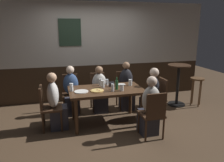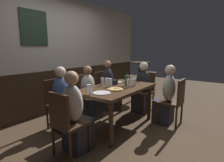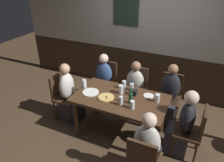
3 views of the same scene
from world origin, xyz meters
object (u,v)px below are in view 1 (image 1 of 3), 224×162
object	(u,v)px
pizza	(97,91)
side_bar_table	(178,82)
plate_white_small	(121,84)
chair_right_near	(153,113)
person_right_far	(126,90)
person_left_far	(71,94)
pint_glass_amber	(107,82)
chair_mid_far	(98,89)
person_head_east	(151,97)
dining_table	(106,93)
bar_stool	(197,84)
plate_white_large	(81,91)
chair_left_far	(71,91)
tumbler_water	(113,88)
beer_bottle_green	(117,85)
pint_glass_pale	(130,83)
chair_head_east	(158,96)
person_right_near	(149,110)
person_mid_far	(100,93)
person_head_west	(56,106)
highball_clear	(103,84)
tumbler_short	(101,83)
beer_glass_half	(122,88)
chair_right_far	(124,87)
condiment_caddy	(112,84)
pint_glass_stout	(71,88)

from	to	relation	value
pizza	side_bar_table	xyz separation A→B (m)	(2.20, 0.69, -0.14)
pizza	plate_white_small	size ratio (longest dim) A/B	1.58
chair_right_near	person_right_far	world-z (taller)	person_right_far
person_left_far	pint_glass_amber	distance (m)	0.90
chair_mid_far	person_head_east	world-z (taller)	person_head_east
dining_table	bar_stool	size ratio (longest dim) A/B	2.08
plate_white_large	person_right_far	bearing A→B (deg)	32.40
chair_mid_far	pint_glass_amber	size ratio (longest dim) A/B	6.95
chair_left_far	dining_table	bearing A→B (deg)	-51.84
tumbler_water	beer_bottle_green	distance (m)	0.16
chair_mid_far	side_bar_table	xyz separation A→B (m)	(2.00, -0.26, 0.12)
pint_glass_pale	pizza	bearing A→B (deg)	-162.77
chair_left_far	chair_head_east	xyz separation A→B (m)	(1.83, -0.84, 0.00)
person_right_near	pizza	size ratio (longest dim) A/B	4.25
person_mid_far	beer_bottle_green	xyz separation A→B (m)	(0.20, -0.75, 0.39)
chair_right_near	person_head_west	xyz separation A→B (m)	(-1.66, 0.84, -0.02)
person_left_far	person_right_near	xyz separation A→B (m)	(1.32, -1.35, 0.00)
highball_clear	plate_white_large	world-z (taller)	highball_clear
pint_glass_pale	pint_glass_amber	bearing A→B (deg)	161.41
tumbler_short	beer_glass_half	world-z (taller)	tumbler_short
chair_right_far	chair_head_east	distance (m)	0.98
person_right_near	person_left_far	bearing A→B (deg)	134.28
chair_right_far	person_head_west	size ratio (longest dim) A/B	0.77
pizza	bar_stool	distance (m)	2.71
chair_right_near	bar_stool	xyz separation A→B (m)	(1.79, 1.27, 0.07)
pint_glass_amber	side_bar_table	size ratio (longest dim) A/B	0.12
person_mid_far	tumbler_short	bearing A→B (deg)	-98.17
chair_mid_far	person_mid_far	size ratio (longest dim) A/B	0.81
chair_left_far	chair_right_far	world-z (taller)	same
chair_right_near	condiment_caddy	size ratio (longest dim) A/B	8.00
person_left_far	pint_glass_stout	xyz separation A→B (m)	(-0.03, -0.65, 0.34)
tumbler_short	beer_bottle_green	xyz separation A→B (m)	(0.26, -0.37, 0.04)
chair_mid_far	plate_white_small	xyz separation A→B (m)	(0.40, -0.61, 0.25)
chair_mid_far	pint_glass_amber	bearing A→B (deg)	-81.11
pizza	pint_glass_pale	bearing A→B (deg)	17.23
chair_right_far	person_mid_far	world-z (taller)	person_mid_far
person_right_near	dining_table	bearing A→B (deg)	134.27
beer_glass_half	plate_white_small	bearing A→B (deg)	73.79
bar_stool	pint_glass_pale	bearing A→B (deg)	-171.06
dining_table	pizza	xyz separation A→B (m)	(-0.20, -0.10, 0.10)
condiment_caddy	pint_glass_amber	bearing A→B (deg)	120.50
chair_right_far	pizza	xyz separation A→B (m)	(-0.87, -0.95, 0.26)
person_head_west	plate_white_large	size ratio (longest dim) A/B	4.12
chair_right_near	pint_glass_amber	bearing A→B (deg)	116.86
chair_head_east	pizza	world-z (taller)	chair_head_east
condiment_caddy	person_head_east	bearing A→B (deg)	-11.36
person_left_far	pizza	size ratio (longest dim) A/B	4.21
tumbler_short	bar_stool	xyz separation A→B (m)	(2.50, 0.14, -0.24)
person_right_near	beer_glass_half	xyz separation A→B (m)	(-0.39, 0.48, 0.32)
person_mid_far	pint_glass_amber	xyz separation A→B (m)	(0.09, -0.38, 0.35)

